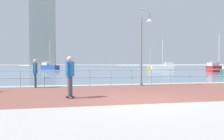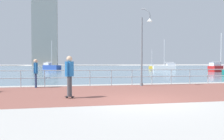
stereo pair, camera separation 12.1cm
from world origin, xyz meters
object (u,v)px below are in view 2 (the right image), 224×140
object	(u,v)px
sailboat_yellow	(165,67)
sailboat_ivory	(220,68)
bystander	(36,71)
sailboat_navy	(152,67)
sailboat_red	(51,67)
lamppost	(144,43)
skateboarder	(69,73)

from	to	relation	value
sailboat_yellow	sailboat_ivory	world-z (taller)	sailboat_ivory
sailboat_yellow	bystander	bearing A→B (deg)	-126.66
bystander	sailboat_navy	distance (m)	41.30
sailboat_ivory	sailboat_yellow	bearing A→B (deg)	120.74
sailboat_red	sailboat_ivory	size ratio (longest dim) A/B	0.98
sailboat_ivory	lamppost	bearing A→B (deg)	-135.32
sailboat_red	sailboat_ivory	world-z (taller)	sailboat_ivory
lamppost	sailboat_yellow	size ratio (longest dim) A/B	0.84
skateboarder	sailboat_navy	distance (m)	44.56
bystander	skateboarder	bearing A→B (deg)	-68.18
sailboat_yellow	sailboat_ivory	size ratio (longest dim) A/B	0.96
lamppost	sailboat_ivory	size ratio (longest dim) A/B	0.81
sailboat_ivory	skateboarder	bearing A→B (deg)	-135.84
sailboat_yellow	sailboat_navy	world-z (taller)	sailboat_yellow
sailboat_navy	sailboat_ivory	bearing A→B (deg)	-73.21
bystander	sailboat_ivory	distance (m)	32.13
skateboarder	sailboat_yellow	size ratio (longest dim) A/B	0.30
lamppost	bystander	distance (m)	6.91
sailboat_yellow	sailboat_navy	distance (m)	7.75
skateboarder	sailboat_red	xyz separation A→B (m)	(-2.77, 40.94, -0.50)
sailboat_yellow	lamppost	bearing A→B (deg)	-116.46
sailboat_navy	skateboarder	bearing A→B (deg)	-115.42
sailboat_red	sailboat_navy	bearing A→B (deg)	-1.83
bystander	sailboat_red	distance (m)	36.27
sailboat_red	sailboat_ivory	xyz separation A→B (m)	(26.95, -17.46, 0.01)
lamppost	sailboat_ivory	xyz separation A→B (m)	(19.38, 19.16, -2.17)
sailboat_yellow	sailboat_navy	xyz separation A→B (m)	(0.30, 7.75, -0.14)
skateboarder	bystander	xyz separation A→B (m)	(-1.88, 4.69, -0.07)
skateboarder	bystander	bearing A→B (deg)	111.82
sailboat_yellow	sailboat_red	distance (m)	23.19
bystander	sailboat_red	xyz separation A→B (m)	(-0.89, 36.25, -0.44)
sailboat_yellow	skateboarder	bearing A→B (deg)	-120.08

